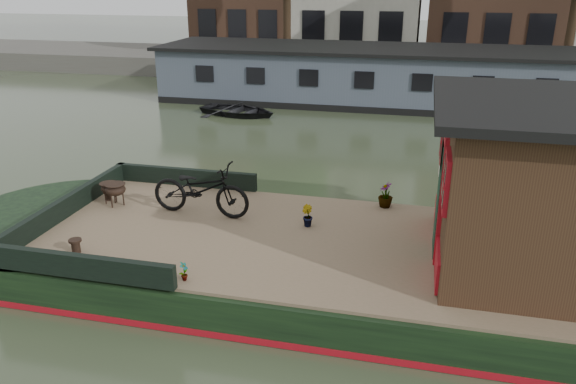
% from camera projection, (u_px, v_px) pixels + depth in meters
% --- Properties ---
extents(ground, '(120.00, 120.00, 0.00)m').
position_uv_depth(ground, '(404.00, 287.00, 8.93)').
color(ground, '#353E27').
rests_on(ground, ground).
extents(houseboat_hull, '(14.01, 4.02, 0.60)m').
position_uv_depth(houseboat_hull, '(322.00, 262.00, 9.12)').
color(houseboat_hull, black).
rests_on(houseboat_hull, ground).
extents(houseboat_deck, '(11.80, 3.80, 0.05)m').
position_uv_depth(houseboat_deck, '(407.00, 252.00, 8.71)').
color(houseboat_deck, '#7C634D').
rests_on(houseboat_deck, houseboat_hull).
extents(bow_bulwark, '(3.00, 4.00, 0.35)m').
position_uv_depth(bow_bulwark, '(111.00, 210.00, 9.74)').
color(bow_bulwark, black).
rests_on(bow_bulwark, houseboat_deck).
extents(cabin, '(4.00, 3.50, 2.42)m').
position_uv_depth(cabin, '(574.00, 188.00, 7.78)').
color(cabin, '#321E13').
rests_on(cabin, houseboat_deck).
extents(bicycle, '(1.84, 0.73, 0.95)m').
position_uv_depth(bicycle, '(201.00, 189.00, 9.85)').
color(bicycle, black).
rests_on(bicycle, houseboat_deck).
extents(potted_plant_b, '(0.26, 0.26, 0.37)m').
position_uv_depth(potted_plant_b, '(307.00, 216.00, 9.48)').
color(potted_plant_b, brown).
rests_on(potted_plant_b, houseboat_deck).
extents(potted_plant_d, '(0.32, 0.32, 0.47)m').
position_uv_depth(potted_plant_d, '(386.00, 195.00, 10.26)').
color(potted_plant_d, brown).
rests_on(potted_plant_d, houseboat_deck).
extents(potted_plant_e, '(0.12, 0.16, 0.29)m').
position_uv_depth(potted_plant_e, '(184.00, 271.00, 7.78)').
color(potted_plant_e, maroon).
rests_on(potted_plant_e, houseboat_deck).
extents(brazier_front, '(0.52, 0.52, 0.43)m').
position_uv_depth(brazier_front, '(116.00, 195.00, 10.33)').
color(brazier_front, black).
rests_on(brazier_front, houseboat_deck).
extents(brazier_rear, '(0.43, 0.43, 0.38)m').
position_uv_depth(brazier_rear, '(110.00, 192.00, 10.49)').
color(brazier_rear, black).
rests_on(brazier_rear, houseboat_deck).
extents(bollard_port, '(0.16, 0.16, 0.18)m').
position_uv_depth(bollard_port, '(108.00, 196.00, 10.61)').
color(bollard_port, black).
rests_on(bollard_port, houseboat_deck).
extents(bollard_stbd, '(0.20, 0.20, 0.22)m').
position_uv_depth(bollard_stbd, '(76.00, 246.00, 8.58)').
color(bollard_stbd, black).
rests_on(bollard_stbd, houseboat_deck).
extents(dinghy, '(3.21, 2.60, 0.59)m').
position_uv_depth(dinghy, '(238.00, 107.00, 19.92)').
color(dinghy, black).
rests_on(dinghy, ground).
extents(far_houseboat, '(20.40, 4.40, 2.11)m').
position_uv_depth(far_houseboat, '(422.00, 79.00, 21.29)').
color(far_houseboat, '#454D5C').
rests_on(far_houseboat, ground).
extents(quay, '(60.00, 6.00, 0.90)m').
position_uv_depth(quay, '(424.00, 68.00, 27.37)').
color(quay, '#47443F').
rests_on(quay, ground).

